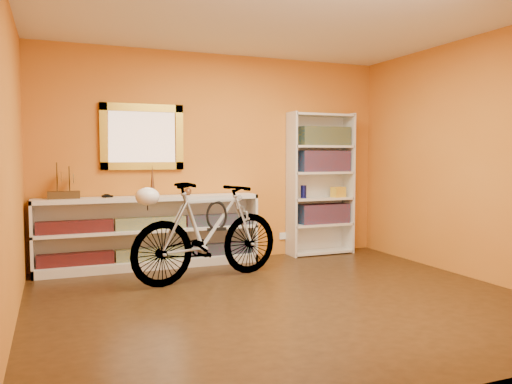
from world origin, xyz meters
name	(u,v)px	position (x,y,z in m)	size (l,w,h in m)	color
floor	(284,300)	(0.00, 0.00, -0.01)	(4.50, 4.00, 0.01)	black
ceiling	(285,11)	(0.00, 0.00, 2.60)	(4.50, 4.00, 0.01)	silver
back_wall	(218,158)	(0.00, 2.00, 1.30)	(4.50, 0.01, 2.60)	orange
left_wall	(8,159)	(-2.25, 0.00, 1.30)	(0.01, 4.00, 2.60)	orange
right_wall	(476,158)	(2.25, 0.00, 1.30)	(0.01, 4.00, 2.60)	orange
gilt_mirror	(142,137)	(-0.95, 1.97, 1.55)	(0.98, 0.06, 0.78)	olive
wall_socket	(282,236)	(0.90, 1.99, 0.25)	(0.09, 0.01, 0.09)	silver
console_unit	(151,232)	(-0.90, 1.81, 0.42)	(2.60, 0.35, 0.85)	silver
cd_row_lower	(151,254)	(-0.90, 1.79, 0.17)	(2.50, 0.13, 0.14)	black
cd_row_upper	(151,223)	(-0.90, 1.79, 0.54)	(2.50, 0.13, 0.14)	navy
model_ship	(63,181)	(-1.84, 1.81, 1.05)	(0.34, 0.13, 0.40)	#38240F
toy_car	(108,197)	(-1.38, 1.81, 0.85)	(0.00, 0.00, 0.00)	black
bronze_ornament	(152,180)	(-0.87, 1.81, 1.04)	(0.06, 0.06, 0.38)	brown
decorative_orb	(188,191)	(-0.44, 1.81, 0.90)	(0.09, 0.09, 0.09)	brown
bookcase	(321,184)	(1.40, 1.84, 0.95)	(0.90, 0.30, 1.90)	silver
book_row_a	(324,214)	(1.45, 1.84, 0.55)	(0.70, 0.22, 0.26)	maroon
book_row_b	(324,161)	(1.45, 1.84, 1.25)	(0.70, 0.22, 0.28)	maroon
book_row_c	(324,136)	(1.45, 1.84, 1.59)	(0.70, 0.22, 0.25)	navy
travel_mug	(304,192)	(1.13, 1.82, 0.85)	(0.08, 0.08, 0.17)	navy
red_tin	(307,139)	(1.20, 1.87, 1.55)	(0.14, 0.14, 0.17)	#9B2B16
yellow_bag	(338,192)	(1.65, 1.80, 0.83)	(0.18, 0.12, 0.14)	gold
bicycle	(208,231)	(-0.43, 0.99, 0.53)	(1.79, 0.46, 1.05)	silver
helmet	(147,196)	(-1.10, 0.82, 0.93)	(0.24, 0.23, 0.18)	white
u_lock	(217,216)	(-0.33, 1.01, 0.68)	(0.24, 0.24, 0.03)	black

